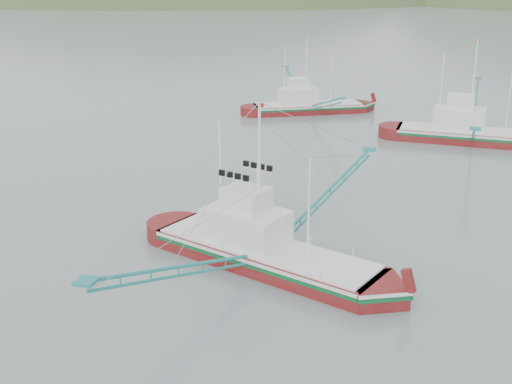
% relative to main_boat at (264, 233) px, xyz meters
% --- Properties ---
extents(ground, '(1200.00, 1200.00, 0.00)m').
position_rel_main_boat_xyz_m(ground, '(-1.81, -1.88, -2.13)').
color(ground, slate).
rests_on(ground, ground).
extents(main_boat, '(15.24, 25.93, 10.82)m').
position_rel_main_boat_xyz_m(main_boat, '(0.00, 0.00, 0.00)').
color(main_boat, '#600E0E').
rests_on(main_boat, ground).
extents(bg_boat_far, '(15.96, 23.38, 10.18)m').
position_rel_main_boat_xyz_m(bg_boat_far, '(-7.68, 44.53, -0.01)').
color(bg_boat_far, '#600E0E').
rests_on(bg_boat_far, ground).
extents(bg_boat_right, '(15.58, 28.12, 11.38)m').
position_rel_main_boat_xyz_m(bg_boat_right, '(11.97, 35.11, -0.57)').
color(bg_boat_right, '#600E0E').
rests_on(bg_boat_right, ground).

